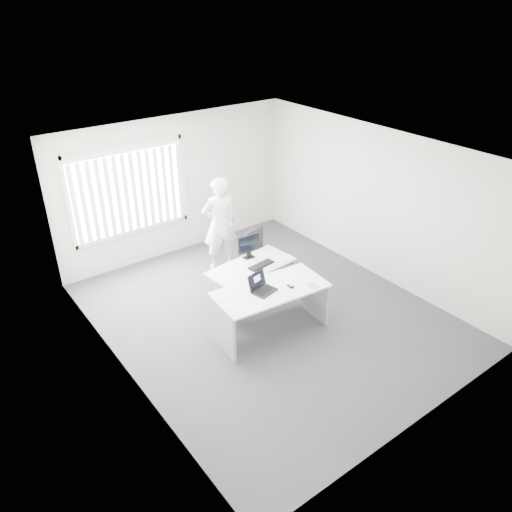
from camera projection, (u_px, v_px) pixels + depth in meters
ground at (268, 314)px, 8.47m from camera, size 6.00×6.00×0.00m
wall_back at (176, 186)px, 9.90m from camera, size 5.00×0.02×2.80m
wall_front at (431, 336)px, 5.69m from camera, size 5.00×0.02×2.80m
wall_left at (118, 293)px, 6.48m from camera, size 0.02×6.00×2.80m
wall_right at (377, 204)px, 9.11m from camera, size 0.02×6.00×2.80m
ceiling at (270, 154)px, 7.12m from camera, size 5.00×6.00×0.02m
window at (129, 191)px, 9.28m from camera, size 2.32×0.06×1.76m
blinds at (131, 193)px, 9.25m from camera, size 2.20×0.10×1.50m
desk_near at (271, 301)px, 7.79m from camera, size 1.83×0.98×0.81m
desk_far at (251, 275)px, 8.62m from camera, size 1.59×0.87×0.70m
office_chair at (260, 266)px, 9.29m from camera, size 0.68×0.68×1.02m
person at (220, 224)px, 9.44m from camera, size 0.77×0.59×1.87m
laptop at (265, 284)px, 7.54m from camera, size 0.42×0.39×0.28m
paper_sheet at (293, 282)px, 7.84m from camera, size 0.38×0.31×0.00m
mouse at (291, 286)px, 7.72m from camera, size 0.07×0.11×0.04m
booklet at (313, 285)px, 7.76m from camera, size 0.15×0.20×0.01m
keyboard at (261, 265)px, 8.52m from camera, size 0.51×0.22×0.02m
monitor at (249, 246)px, 8.68m from camera, size 0.44×0.15×0.43m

